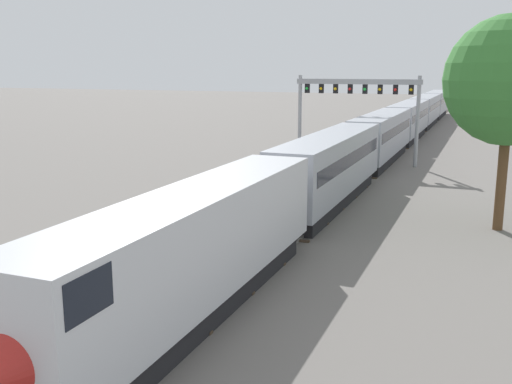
% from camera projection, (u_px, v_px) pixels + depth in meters
% --- Properties ---
extents(ground_plane, '(400.00, 400.00, 0.00)m').
position_uv_depth(ground_plane, '(100.00, 342.00, 20.20)').
color(ground_plane, slate).
extents(track_main, '(2.60, 200.00, 0.16)m').
position_uv_depth(track_main, '(405.00, 142.00, 74.00)').
color(track_main, slate).
rests_on(track_main, ground).
extents(track_near, '(2.60, 160.00, 0.16)m').
position_uv_depth(track_near, '(319.00, 163.00, 57.81)').
color(track_near, slate).
rests_on(track_near, ground).
extents(passenger_train, '(3.04, 119.20, 4.80)m').
position_uv_depth(passenger_train, '(398.00, 127.00, 67.33)').
color(passenger_train, silver).
rests_on(passenger_train, ground).
extents(signal_gantry, '(12.10, 0.49, 8.51)m').
position_uv_depth(signal_gantry, '(357.00, 98.00, 56.68)').
color(signal_gantry, '#999BA0').
rests_on(signal_gantry, ground).
extents(trackside_tree_left, '(7.26, 7.26, 12.17)m').
position_uv_depth(trackside_tree_left, '(510.00, 81.00, 32.54)').
color(trackside_tree_left, brown).
rests_on(trackside_tree_left, ground).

